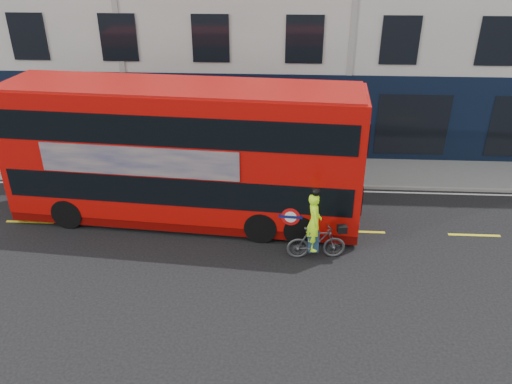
{
  "coord_description": "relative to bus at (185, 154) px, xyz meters",
  "views": [
    {
      "loc": [
        -2.8,
        -13.83,
        9.27
      ],
      "look_at": [
        -3.67,
        1.2,
        1.63
      ],
      "focal_mm": 35.0,
      "sensor_mm": 36.0,
      "label": 1
    }
  ],
  "objects": [
    {
      "name": "road_edge_line",
      "position": [
        6.23,
        2.5,
        -2.56
      ],
      "size": [
        58.0,
        0.1,
        0.01
      ],
      "primitive_type": "cube",
      "color": "silver",
      "rests_on": "ground"
    },
    {
      "name": "lane_dashes",
      "position": [
        6.23,
        -0.7,
        -2.56
      ],
      "size": [
        58.0,
        0.12,
        0.01
      ],
      "primitive_type": null,
      "color": "yellow",
      "rests_on": "ground"
    },
    {
      "name": "cyclist",
      "position": [
        4.55,
        -2.4,
        -1.71
      ],
      "size": [
        1.95,
        0.75,
        2.54
      ],
      "rotation": [
        0.0,
        0.0,
        0.1
      ],
      "color": "#45484A",
      "rests_on": "ground"
    },
    {
      "name": "ground",
      "position": [
        6.23,
        -2.2,
        -2.56
      ],
      "size": [
        120.0,
        120.0,
        0.0
      ],
      "primitive_type": "plane",
      "color": "black",
      "rests_on": "ground"
    },
    {
      "name": "kerb",
      "position": [
        6.23,
        2.8,
        -2.5
      ],
      "size": [
        60.0,
        0.12,
        0.13
      ],
      "primitive_type": "cube",
      "color": "gray",
      "rests_on": "ground"
    },
    {
      "name": "bus",
      "position": [
        0.0,
        0.0,
        0.0
      ],
      "size": [
        12.57,
        3.79,
        5.0
      ],
      "rotation": [
        0.0,
        0.0,
        -0.08
      ],
      "color": "#B90B07",
      "rests_on": "ground"
    },
    {
      "name": "pavement",
      "position": [
        6.23,
        4.3,
        -2.5
      ],
      "size": [
        60.0,
        3.0,
        0.12
      ],
      "primitive_type": "cube",
      "color": "gray",
      "rests_on": "ground"
    }
  ]
}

